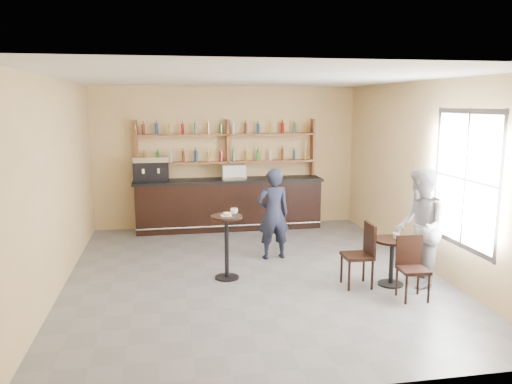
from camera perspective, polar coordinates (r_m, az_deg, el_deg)
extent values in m
plane|color=slate|center=(8.43, -0.39, -9.38)|extent=(7.00, 7.00, 0.00)
plane|color=white|center=(7.96, -0.41, 12.89)|extent=(7.00, 7.00, 0.00)
plane|color=tan|center=(11.48, -3.36, 4.02)|extent=(7.00, 0.00, 7.00)
plane|color=tan|center=(4.70, 6.87, -4.92)|extent=(7.00, 0.00, 7.00)
plane|color=tan|center=(8.10, -21.81, 0.77)|extent=(0.00, 7.00, 7.00)
plane|color=tan|center=(9.04, 18.70, 1.86)|extent=(0.00, 7.00, 7.00)
plane|color=white|center=(8.00, 22.81, 1.32)|extent=(0.00, 2.00, 2.00)
cube|color=white|center=(7.97, -3.41, -2.70)|extent=(0.17, 0.17, 0.00)
torus|color=#C07A46|center=(7.96, -3.33, -2.52)|extent=(0.14, 0.14, 0.05)
imported|color=white|center=(8.08, -2.51, -2.20)|extent=(0.14, 0.14, 0.09)
imported|color=black|center=(9.07, 1.97, -2.51)|extent=(0.64, 0.45, 1.67)
imported|color=white|center=(8.04, 15.69, -4.85)|extent=(0.12, 0.12, 0.10)
imported|color=gray|center=(8.11, 18.20, -3.87)|extent=(0.95, 1.08, 1.85)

